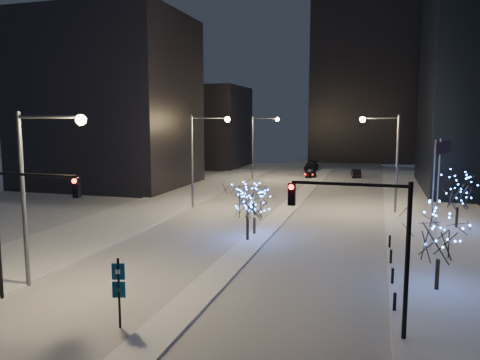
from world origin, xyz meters
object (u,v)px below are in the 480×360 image
at_px(car_near, 311,173).
at_px(car_far, 311,166).
at_px(street_lamp_w_near, 38,175).
at_px(car_mid, 356,173).
at_px(holiday_tree_plaza_near, 439,234).
at_px(traffic_signal_east, 370,232).
at_px(holiday_tree_median_near, 248,200).
at_px(street_lamp_east, 388,150).
at_px(holiday_tree_plaza_far, 458,192).
at_px(street_lamp_w_far, 259,139).
at_px(wayfinding_sign, 119,286).
at_px(traffic_signal_west, 21,213).
at_px(street_lamp_w_mid, 201,148).
at_px(holiday_tree_median_far, 254,203).

relative_size(car_near, car_far, 0.79).
xyz_separation_m(street_lamp_w_near, car_mid, (14.63, 57.98, -5.83)).
distance_m(car_near, holiday_tree_plaza_near, 51.98).
distance_m(traffic_signal_east, car_mid, 59.21).
bearing_deg(holiday_tree_median_near, holiday_tree_plaza_near, -29.55).
bearing_deg(traffic_signal_east, car_mid, 93.15).
xyz_separation_m(street_lamp_east, holiday_tree_plaza_near, (2.46, -22.25, -3.15)).
xyz_separation_m(street_lamp_w_near, traffic_signal_east, (17.88, -1.00, -1.74)).
relative_size(holiday_tree_plaza_near, holiday_tree_plaza_far, 1.02).
xyz_separation_m(street_lamp_east, car_mid, (-4.39, 29.98, -5.78)).
distance_m(street_lamp_w_far, wayfinding_sign, 54.00).
relative_size(traffic_signal_west, holiday_tree_plaza_far, 1.46).
height_order(car_mid, holiday_tree_plaza_near, holiday_tree_plaza_near).
bearing_deg(wayfinding_sign, car_near, 73.80).
bearing_deg(holiday_tree_plaza_far, wayfinding_sign, -124.85).
bearing_deg(wayfinding_sign, street_lamp_w_near, 138.37).
height_order(street_lamp_w_mid, car_mid, street_lamp_w_mid).
height_order(holiday_tree_median_near, holiday_tree_plaza_near, holiday_tree_plaza_near).
bearing_deg(street_lamp_w_far, car_far, 69.93).
xyz_separation_m(car_mid, holiday_tree_median_far, (-6.20, -42.72, 2.09)).
bearing_deg(car_mid, traffic_signal_west, 68.30).
height_order(car_far, holiday_tree_plaza_near, holiday_tree_plaza_near).
height_order(street_lamp_w_near, traffic_signal_east, street_lamp_w_near).
relative_size(car_mid, holiday_tree_plaza_far, 0.85).
distance_m(car_far, holiday_tree_median_near, 53.52).
height_order(holiday_tree_median_near, wayfinding_sign, holiday_tree_median_near).
xyz_separation_m(car_far, wayfinding_sign, (0.89, -69.93, 1.22)).
height_order(car_near, car_far, car_far).
relative_size(street_lamp_w_near, traffic_signal_west, 1.43).
distance_m(traffic_signal_west, car_near, 58.28).
relative_size(holiday_tree_plaza_near, wayfinding_sign, 1.47).
bearing_deg(street_lamp_east, traffic_signal_west, -121.69).
xyz_separation_m(street_lamp_east, wayfinding_sign, (-12.08, -31.37, -4.41)).
bearing_deg(street_lamp_east, holiday_tree_plaza_near, -83.69).
distance_m(street_lamp_w_far, holiday_tree_plaza_near, 49.30).
height_order(car_near, wayfinding_sign, wayfinding_sign).
bearing_deg(holiday_tree_median_near, traffic_signal_west, -117.66).
relative_size(street_lamp_w_far, holiday_tree_plaza_near, 2.05).
relative_size(street_lamp_w_far, traffic_signal_east, 1.43).
height_order(street_lamp_w_near, holiday_tree_plaza_far, street_lamp_w_near).
bearing_deg(holiday_tree_plaza_far, car_mid, 106.10).
bearing_deg(traffic_signal_east, holiday_tree_median_near, 123.71).
bearing_deg(holiday_tree_median_near, street_lamp_w_far, 102.89).
xyz_separation_m(holiday_tree_plaza_near, holiday_tree_plaza_far, (3.42, 16.68, -0.01)).
relative_size(street_lamp_w_far, holiday_tree_median_far, 2.42).
relative_size(street_lamp_w_near, car_near, 2.21).
bearing_deg(holiday_tree_median_far, street_lamp_east, 50.29).
height_order(street_lamp_w_far, holiday_tree_median_near, street_lamp_w_far).
distance_m(car_near, car_far, 10.92).
bearing_deg(street_lamp_w_far, holiday_tree_median_near, -77.11).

